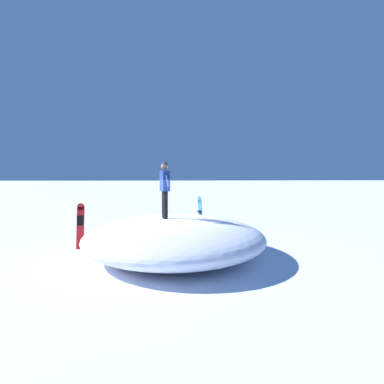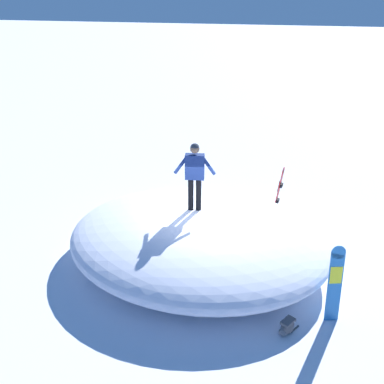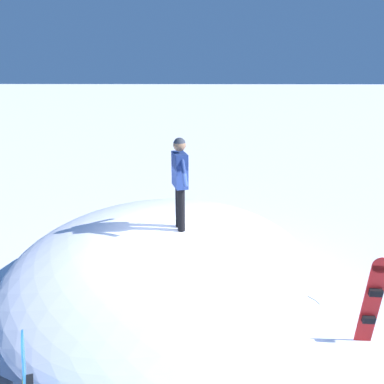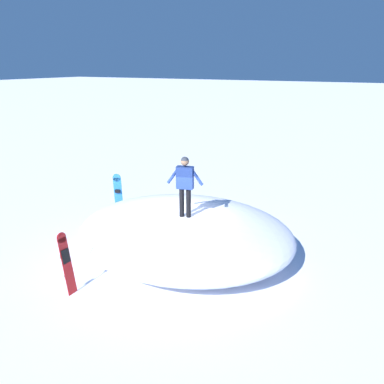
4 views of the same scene
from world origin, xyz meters
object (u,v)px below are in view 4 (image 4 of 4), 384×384
Objects in this scene: snowboarder_standing at (185,181)px; snowboard_secondary_upright at (66,262)px; snowboard_primary_upright at (118,195)px; backpack_near at (149,210)px.

snowboarder_standing is 3.79m from snowboard_secondary_upright.
snowboard_secondary_upright is (3.05, -1.65, -1.52)m from snowboarder_standing.
snowboard_primary_upright reaches higher than snowboard_secondary_upright.
snowboarder_standing is 4.24m from backpack_near.
snowboarder_standing reaches higher than backpack_near.
snowboard_primary_upright is 1.07× the size of snowboard_secondary_upright.
snowboard_secondary_upright is at bearing 23.86° from snowboard_primary_upright.
snowboard_primary_upright is at bearing -43.35° from backpack_near.
snowboard_primary_upright reaches higher than backpack_near.
snowboarder_standing is 1.02× the size of snowboard_primary_upright.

